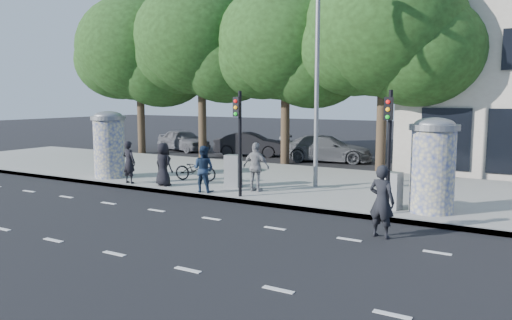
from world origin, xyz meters
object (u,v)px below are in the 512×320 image
Objects in this scene: traffic_pole_far at (389,139)px; man_road at (382,201)px; car_left at (184,140)px; ped_c at (203,169)px; cabinet_right at (392,191)px; ad_column_left at (109,143)px; ad_column_right at (433,163)px; cabinet_left at (233,171)px; car_right at (326,149)px; bicycle at (195,169)px; ped_b at (129,162)px; street_lamp at (317,55)px; ped_e at (256,167)px; ped_a at (163,164)px; car_mid at (250,144)px; traffic_pole_near at (239,133)px.

man_road is (0.38, -1.83, -1.35)m from traffic_pole_far.
man_road is 0.45× the size of car_left.
ped_c reaches higher than cabinet_right.
ad_column_left is 11.38m from cabinet_right.
ad_column_right is 1.52m from traffic_pole_far.
cabinet_left is 0.25× the size of car_right.
car_left reaches higher than cabinet_left.
car_right is at bearing 120.07° from traffic_pole_far.
ad_column_left reaches higher than bicycle.
car_right is (-7.20, 9.79, -0.86)m from ad_column_right.
ped_b is at bearing -135.64° from car_left.
ad_column_right is 5.81m from street_lamp.
street_lamp is 4.76× the size of ped_e.
cabinet_right is (4.74, -0.37, -0.30)m from ped_e.
ad_column_left is 1.68× the size of ped_c.
cabinet_left is 13.84m from car_left.
ad_column_left is 0.57× the size of car_right.
traffic_pole_far is 8.25m from bicycle.
ped_e reaches higher than cabinet_right.
bicycle is at bearing -94.85° from ped_a.
man_road is (-0.62, -2.73, -0.65)m from ad_column_right.
ped_b is 0.34× the size of car_right.
ped_a is (3.16, -0.41, -0.60)m from ad_column_left.
traffic_pole_far is 12.46m from car_right.
ped_c reaches higher than cabinet_left.
ad_column_left reaches higher than cabinet_right.
street_lamp is at bearing -140.79° from ped_c.
car_mid is (-10.85, 10.15, -0.02)m from cabinet_right.
car_mid is at bearing -77.19° from car_left.
ped_a is 0.40× the size of car_left.
traffic_pole_near is 5.06m from ped_b.
car_left is (-12.50, 8.19, -4.12)m from street_lamp.
traffic_pole_far is at bearing 0.00° from traffic_pole_near.
ped_b is at bearing -167.29° from cabinet_left.
ped_e is 0.95× the size of man_road.
ad_column_right reaches higher than cabinet_left.
cabinet_right reaches higher than bicycle.
cabinet_left is at bearing 168.14° from car_right.
man_road reaches higher than cabinet_right.
ad_column_left is 1.67× the size of ped_b.
ad_column_left is at bearing 176.45° from traffic_pole_far.
ped_a is (-4.84, -2.55, -3.86)m from street_lamp.
man_road is at bearing 173.36° from ped_b.
cabinet_right is at bearing -109.37° from bicycle.
ad_column_right reaches higher than car_left.
traffic_pole_near is 10.90m from car_right.
traffic_pole_near is 15.73m from car_left.
ad_column_right is 1.67× the size of ped_b.
street_lamp is 4.42m from ped_e.
ad_column_right is at bearing -157.06° from car_right.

